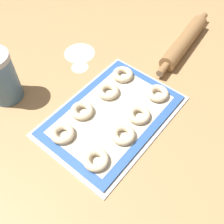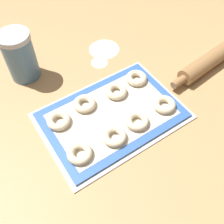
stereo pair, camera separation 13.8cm
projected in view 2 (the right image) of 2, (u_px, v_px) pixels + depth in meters
name	position (u px, v px, depth m)	size (l,w,h in m)	color
ground_plane	(118.00, 116.00, 0.79)	(2.80, 2.80, 0.00)	#A87F51
baking_tray	(112.00, 116.00, 0.78)	(0.42, 0.29, 0.01)	#B2B5BA
baking_mat	(112.00, 114.00, 0.78)	(0.39, 0.27, 0.00)	#2D569E
bagel_front_far_left	(80.00, 153.00, 0.69)	(0.07, 0.07, 0.02)	beige
bagel_front_mid_left	(114.00, 136.00, 0.72)	(0.07, 0.07, 0.02)	beige
bagel_front_mid_right	(137.00, 121.00, 0.75)	(0.07, 0.07, 0.02)	beige
bagel_front_far_right	(164.00, 105.00, 0.79)	(0.07, 0.07, 0.02)	beige
bagel_back_far_left	(59.00, 121.00, 0.75)	(0.07, 0.07, 0.02)	beige
bagel_back_mid_left	(84.00, 104.00, 0.79)	(0.07, 0.07, 0.02)	beige
bagel_back_mid_right	(116.00, 91.00, 0.82)	(0.07, 0.07, 0.02)	beige
bagel_back_far_right	(136.00, 78.00, 0.85)	(0.07, 0.07, 0.02)	beige
flour_canister	(20.00, 56.00, 0.83)	(0.10, 0.10, 0.16)	slate
rolling_pin	(213.00, 58.00, 0.90)	(0.40, 0.09, 0.06)	olive
flour_patch_near	(104.00, 49.00, 0.97)	(0.11, 0.11, 0.00)	white
flour_patch_far	(99.00, 62.00, 0.93)	(0.06, 0.06, 0.00)	white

